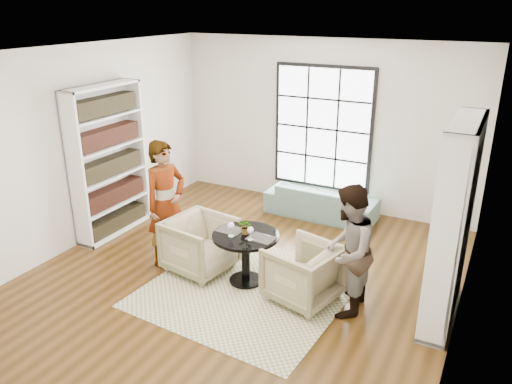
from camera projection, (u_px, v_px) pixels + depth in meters
The scene contains 16 objects.
ground at pixel (243, 275), 6.92m from camera, with size 6.00×6.00×0.00m, color #573514.
room_shell at pixel (261, 179), 6.92m from camera, with size 6.00×6.01×6.00m.
rug at pixel (248, 289), 6.58m from camera, with size 2.46×2.46×0.01m, color beige.
pedestal_table at pixel (246, 248), 6.58m from camera, with size 0.88×0.88×0.71m.
sofa at pixel (321, 201), 8.75m from camera, with size 1.92×0.75×0.56m, color #779F97.
armchair_left at pixel (200, 245), 6.93m from camera, with size 0.83×0.86×0.78m, color #C1AC8A.
armchair_right at pixel (303, 273), 6.25m from camera, with size 0.80×0.82×0.75m, color tan.
person_left at pixel (166, 204), 6.99m from camera, with size 0.66×0.43×1.81m, color gray.
person_right at pixel (348, 251), 5.85m from camera, with size 0.79×0.62×1.63m, color gray.
placemat_left at pixel (230, 230), 6.63m from camera, with size 0.34×0.26×0.01m, color #272422.
placemat_right at pixel (261, 238), 6.40m from camera, with size 0.34×0.26×0.01m, color #272422.
cutlery_left at pixel (230, 230), 6.63m from camera, with size 0.14×0.22×0.01m, color silver, non-canonical shape.
cutlery_right at pixel (261, 238), 6.40m from camera, with size 0.14×0.22×0.01m, color silver, non-canonical shape.
wine_glass_left at pixel (231, 226), 6.42m from camera, with size 0.09×0.09×0.20m.
wine_glass_right at pixel (250, 231), 6.32m from camera, with size 0.08×0.08×0.18m.
flower_centerpiece at pixel (246, 227), 6.50m from camera, with size 0.18×0.16×0.20m, color gray.
Camera 1 is at (2.95, -5.29, 3.55)m, focal length 35.00 mm.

